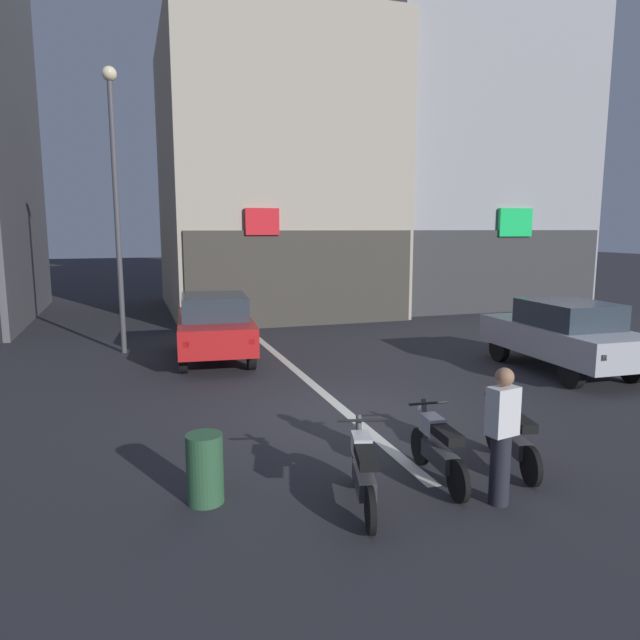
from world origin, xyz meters
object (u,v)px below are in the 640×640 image
at_px(motorcycle_white_row_leftmost, 363,470).
at_px(trash_bin, 205,469).
at_px(car_red_crossing_near, 214,325).
at_px(person_by_motorcycles, 502,435).
at_px(motorcycle_silver_row_left_mid, 438,448).
at_px(street_lamp, 115,185).
at_px(car_silver_parked_kerbside, 564,334).
at_px(motorcycle_red_row_centre, 512,435).

relative_size(motorcycle_white_row_leftmost, trash_bin, 1.92).
bearing_deg(car_red_crossing_near, person_by_motorcycles, -76.62).
bearing_deg(motorcycle_silver_row_left_mid, trash_bin, 173.18).
bearing_deg(street_lamp, car_silver_parked_kerbside, -29.13).
xyz_separation_m(car_red_crossing_near, motorcycle_silver_row_left_mid, (1.72, -8.07, -0.43)).
bearing_deg(motorcycle_white_row_leftmost, motorcycle_silver_row_left_mid, 16.77).
height_order(car_silver_parked_kerbside, trash_bin, car_silver_parked_kerbside).
height_order(motorcycle_silver_row_left_mid, trash_bin, motorcycle_silver_row_left_mid).
relative_size(car_red_crossing_near, person_by_motorcycles, 2.54).
xyz_separation_m(motorcycle_white_row_leftmost, trash_bin, (-1.75, 0.71, -0.03)).
bearing_deg(street_lamp, person_by_motorcycles, -67.59).
distance_m(car_red_crossing_near, motorcycle_red_row_centre, 8.52).
distance_m(car_red_crossing_near, car_silver_parked_kerbside, 8.31).
bearing_deg(person_by_motorcycles, trash_bin, 161.15).
height_order(car_silver_parked_kerbside, street_lamp, street_lamp).
distance_m(car_red_crossing_near, street_lamp, 4.39).
bearing_deg(motorcycle_silver_row_left_mid, person_by_motorcycles, -63.70).
distance_m(motorcycle_silver_row_left_mid, trash_bin, 2.96).
xyz_separation_m(car_silver_parked_kerbside, street_lamp, (-9.58, 5.34, 3.47)).
relative_size(car_silver_parked_kerbside, person_by_motorcycles, 2.49).
height_order(car_silver_parked_kerbside, motorcycle_white_row_leftmost, car_silver_parked_kerbside).
xyz_separation_m(car_red_crossing_near, street_lamp, (-2.19, 1.55, 3.47)).
bearing_deg(trash_bin, car_silver_parked_kerbside, 24.57).
bearing_deg(person_by_motorcycles, street_lamp, 112.41).
bearing_deg(trash_bin, street_lamp, 95.97).
xyz_separation_m(street_lamp, trash_bin, (0.97, -9.28, -3.93)).
height_order(car_red_crossing_near, motorcycle_silver_row_left_mid, car_red_crossing_near).
distance_m(car_red_crossing_near, person_by_motorcycles, 9.11).
relative_size(person_by_motorcycles, trash_bin, 1.96).
relative_size(street_lamp, person_by_motorcycles, 4.32).
xyz_separation_m(street_lamp, motorcycle_silver_row_left_mid, (3.91, -9.63, -3.90)).
relative_size(motorcycle_white_row_leftmost, person_by_motorcycles, 0.98).
height_order(car_silver_parked_kerbside, person_by_motorcycles, person_by_motorcycles).
relative_size(motorcycle_red_row_centre, trash_bin, 1.94).
height_order(street_lamp, trash_bin, street_lamp).
bearing_deg(motorcycle_silver_row_left_mid, car_silver_parked_kerbside, 37.07).
height_order(car_red_crossing_near, motorcycle_white_row_leftmost, car_red_crossing_near).
bearing_deg(motorcycle_red_row_centre, motorcycle_silver_row_left_mid, -176.02).
distance_m(motorcycle_white_row_leftmost, trash_bin, 1.89).
relative_size(car_silver_parked_kerbside, motorcycle_white_row_leftmost, 2.55).
height_order(motorcycle_white_row_leftmost, motorcycle_silver_row_left_mid, same).
xyz_separation_m(motorcycle_white_row_leftmost, motorcycle_red_row_centre, (2.38, 0.44, 0.00)).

